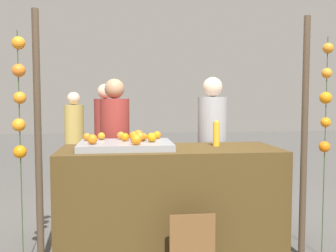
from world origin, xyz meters
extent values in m
plane|color=#565451|center=(0.00, 0.00, 0.00)|extent=(24.00, 24.00, 0.00)
cube|color=#4C3819|center=(0.00, 0.00, 0.46)|extent=(2.08, 0.84, 0.93)
cube|color=gray|center=(-0.42, 0.03, 0.96)|extent=(0.87, 0.66, 0.06)
sphere|color=orange|center=(-0.42, 0.10, 1.03)|extent=(0.08, 0.08, 0.08)
sphere|color=orange|center=(-0.28, 0.06, 1.03)|extent=(0.09, 0.09, 0.09)
sphere|color=orange|center=(-0.79, 0.19, 1.03)|extent=(0.07, 0.07, 0.07)
sphere|color=orange|center=(-0.33, -0.22, 1.03)|extent=(0.09, 0.09, 0.09)
sphere|color=orange|center=(-0.66, 0.26, 1.03)|extent=(0.07, 0.07, 0.07)
sphere|color=orange|center=(-0.72, -0.12, 1.03)|extent=(0.09, 0.09, 0.09)
sphere|color=orange|center=(-0.10, 0.29, 1.03)|extent=(0.08, 0.08, 0.08)
sphere|color=orange|center=(-0.25, 0.12, 1.03)|extent=(0.08, 0.08, 0.08)
sphere|color=orange|center=(-0.17, -0.01, 1.03)|extent=(0.09, 0.09, 0.09)
sphere|color=orange|center=(-0.47, 0.27, 1.03)|extent=(0.08, 0.08, 0.08)
sphere|color=orange|center=(-0.29, 0.30, 1.04)|extent=(0.09, 0.09, 0.09)
sphere|color=orange|center=(-0.33, -0.04, 1.03)|extent=(0.09, 0.09, 0.09)
sphere|color=orange|center=(-0.34, 0.17, 1.03)|extent=(0.09, 0.09, 0.09)
cylinder|color=gold|center=(0.48, 0.09, 1.05)|extent=(0.07, 0.07, 0.24)
cylinder|color=yellow|center=(0.48, 0.09, 1.18)|extent=(0.04, 0.04, 0.02)
cube|color=brown|center=(0.10, -0.64, 0.23)|extent=(0.37, 0.01, 0.48)
cube|color=black|center=(0.10, -0.63, 0.23)|extent=(0.35, 0.02, 0.46)
cylinder|color=maroon|center=(-0.53, 0.66, 0.70)|extent=(0.32, 0.32, 1.40)
sphere|color=#A87A59|center=(-0.53, 0.66, 1.51)|extent=(0.22, 0.22, 0.22)
cylinder|color=#99999E|center=(0.57, 0.64, 0.71)|extent=(0.33, 0.33, 1.42)
sphere|color=beige|center=(0.57, 0.64, 1.53)|extent=(0.22, 0.22, 0.22)
cylinder|color=maroon|center=(-0.70, 2.11, 0.70)|extent=(0.32, 0.32, 1.40)
sphere|color=beige|center=(-0.70, 2.11, 1.51)|extent=(0.22, 0.22, 0.22)
cylinder|color=tan|center=(-1.20, 2.56, 0.65)|extent=(0.30, 0.30, 1.30)
sphere|color=beige|center=(-1.20, 2.56, 1.40)|extent=(0.20, 0.20, 0.20)
cylinder|color=#473828|center=(-1.12, -0.46, 1.05)|extent=(0.06, 0.06, 2.11)
cylinder|color=#473828|center=(1.12, -0.46, 1.05)|extent=(0.06, 0.06, 2.11)
cylinder|color=#2D4C23|center=(-1.25, -0.49, 0.97)|extent=(0.01, 0.01, 1.93)
sphere|color=orange|center=(-1.25, -0.48, 1.83)|extent=(0.10, 0.10, 0.10)
sphere|color=orange|center=(-1.25, -0.50, 1.62)|extent=(0.10, 0.10, 0.10)
sphere|color=orange|center=(-1.24, -0.50, 1.41)|extent=(0.10, 0.10, 0.10)
sphere|color=orange|center=(-1.26, -0.49, 1.20)|extent=(0.10, 0.10, 0.10)
sphere|color=orange|center=(-1.25, -0.50, 0.98)|extent=(0.10, 0.10, 0.10)
cylinder|color=#2D4C23|center=(1.30, -0.48, 0.97)|extent=(0.01, 0.01, 1.93)
sphere|color=orange|center=(1.31, -0.48, 1.83)|extent=(0.09, 0.09, 0.09)
sphere|color=orange|center=(1.30, -0.48, 1.62)|extent=(0.09, 0.09, 0.09)
sphere|color=orange|center=(1.30, -0.48, 1.41)|extent=(0.10, 0.10, 0.10)
sphere|color=orange|center=(1.31, -0.47, 1.20)|extent=(0.09, 0.09, 0.09)
sphere|color=orange|center=(1.30, -0.49, 0.98)|extent=(0.10, 0.10, 0.10)
camera|label=1|loc=(-0.46, -3.64, 1.41)|focal=41.33mm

